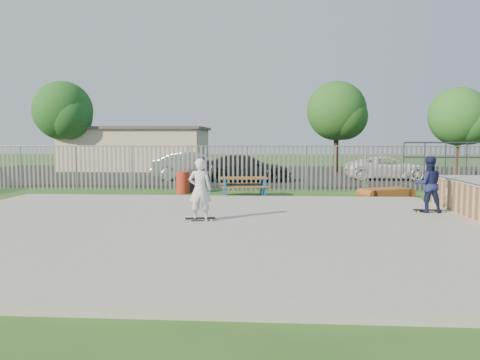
# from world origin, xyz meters

# --- Properties ---
(ground) EXTENTS (120.00, 120.00, 0.00)m
(ground) POSITION_xyz_m (0.00, 0.00, 0.00)
(ground) COLOR #2C591E
(ground) RESTS_ON ground
(concrete_slab) EXTENTS (15.00, 12.00, 0.15)m
(concrete_slab) POSITION_xyz_m (0.00, 0.00, 0.07)
(concrete_slab) COLOR #969691
(concrete_slab) RESTS_ON ground
(fence) EXTENTS (26.04, 16.02, 2.00)m
(fence) POSITION_xyz_m (1.00, 4.59, 1.00)
(fence) COLOR gray
(fence) RESTS_ON ground
(picnic_table) EXTENTS (2.06, 1.78, 0.79)m
(picnic_table) POSITION_xyz_m (1.00, 6.88, 0.40)
(picnic_table) COLOR brown
(picnic_table) RESTS_ON ground
(funbox) EXTENTS (2.02, 1.57, 0.36)m
(funbox) POSITION_xyz_m (6.63, 7.02, 0.18)
(funbox) COLOR brown
(funbox) RESTS_ON ground
(trash_bin_red) EXTENTS (0.56, 0.56, 0.93)m
(trash_bin_red) POSITION_xyz_m (-1.65, 7.78, 0.46)
(trash_bin_red) COLOR #A52819
(trash_bin_red) RESTS_ON ground
(trash_bin_grey) EXTENTS (0.58, 0.58, 0.96)m
(trash_bin_grey) POSITION_xyz_m (-1.26, 8.51, 0.48)
(trash_bin_grey) COLOR #242527
(trash_bin_grey) RESTS_ON ground
(parking_lot) EXTENTS (40.00, 18.00, 0.02)m
(parking_lot) POSITION_xyz_m (0.00, 19.00, 0.01)
(parking_lot) COLOR black
(parking_lot) RESTS_ON ground
(car_silver) EXTENTS (4.80, 1.87, 1.56)m
(car_silver) POSITION_xyz_m (-2.13, 14.06, 0.80)
(car_silver) COLOR #ADADB2
(car_silver) RESTS_ON parking_lot
(car_dark) EXTENTS (5.07, 2.41, 1.43)m
(car_dark) POSITION_xyz_m (0.71, 13.61, 0.73)
(car_dark) COLOR black
(car_dark) RESTS_ON parking_lot
(car_white) EXTENTS (4.78, 2.32, 1.31)m
(car_white) POSITION_xyz_m (8.71, 15.22, 0.68)
(car_white) COLOR white
(car_white) RESTS_ON parking_lot
(building) EXTENTS (10.40, 6.40, 3.20)m
(building) POSITION_xyz_m (-8.00, 23.00, 1.61)
(building) COLOR beige
(building) RESTS_ON ground
(tree_left) EXTENTS (4.11, 4.11, 6.35)m
(tree_left) POSITION_xyz_m (-12.50, 20.43, 4.27)
(tree_left) COLOR #3D2218
(tree_left) RESTS_ON ground
(tree_mid) EXTENTS (4.07, 4.07, 6.28)m
(tree_mid) POSITION_xyz_m (6.57, 21.13, 4.23)
(tree_mid) COLOR #3E2619
(tree_mid) RESTS_ON ground
(tree_right) EXTENTS (3.54, 3.54, 5.46)m
(tree_right) POSITION_xyz_m (13.48, 17.86, 3.67)
(tree_right) COLOR #46301C
(tree_right) RESTS_ON ground
(skateboard_a) EXTENTS (0.81, 0.22, 0.08)m
(skateboard_a) POSITION_xyz_m (6.70, 2.31, 0.19)
(skateboard_a) COLOR black
(skateboard_a) RESTS_ON concrete_slab
(skateboard_b) EXTENTS (0.82, 0.40, 0.08)m
(skateboard_b) POSITION_xyz_m (0.21, 0.43, 0.19)
(skateboard_b) COLOR black
(skateboard_b) RESTS_ON concrete_slab
(skater_navy) EXTENTS (0.82, 0.65, 1.65)m
(skater_navy) POSITION_xyz_m (6.70, 2.31, 0.98)
(skater_navy) COLOR #161C46
(skater_navy) RESTS_ON concrete_slab
(skater_white) EXTENTS (0.63, 0.44, 1.65)m
(skater_white) POSITION_xyz_m (0.21, 0.43, 0.98)
(skater_white) COLOR silver
(skater_white) RESTS_ON concrete_slab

